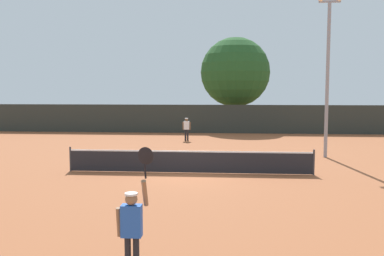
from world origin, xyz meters
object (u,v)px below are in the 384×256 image
(light_pole, at_px, (328,67))
(parked_car_mid, at_px, (276,118))
(tennis_ball, at_px, (201,163))
(large_tree, at_px, (235,72))
(player_receiving, at_px, (187,127))
(parked_car_near, at_px, (135,116))
(parked_car_far, at_px, (308,118))
(player_serving, at_px, (132,222))

(light_pole, bearing_deg, parked_car_mid, 90.84)
(tennis_ball, relative_size, large_tree, 0.01)
(player_receiving, distance_m, parked_car_near, 15.53)
(player_receiving, xyz_separation_m, parked_car_far, (10.93, 13.34, -0.19))
(large_tree, distance_m, parked_car_near, 12.18)
(tennis_ball, bearing_deg, player_receiving, 99.51)
(large_tree, bearing_deg, parked_car_near, 153.99)
(light_pole, distance_m, parked_car_near, 25.51)
(light_pole, height_order, large_tree, light_pole)
(light_pole, relative_size, parked_car_mid, 1.89)
(light_pole, xyz_separation_m, parked_car_far, (2.97, 19.83, -3.94))
(large_tree, xyz_separation_m, parked_car_far, (7.38, 4.31, -4.32))
(player_receiving, xyz_separation_m, parked_car_mid, (7.67, 13.09, -0.19))
(player_receiving, xyz_separation_m, tennis_ball, (1.52, -9.08, -0.93))
(light_pole, relative_size, parked_car_far, 1.92)
(player_serving, distance_m, parked_car_far, 36.04)
(player_receiving, relative_size, parked_car_mid, 0.36)
(parked_car_near, bearing_deg, parked_car_mid, 4.52)
(large_tree, xyz_separation_m, parked_car_mid, (4.12, 4.06, -4.32))
(player_receiving, relative_size, parked_car_far, 0.37)
(parked_car_near, height_order, parked_car_far, same)
(player_receiving, bearing_deg, parked_car_near, -64.52)
(large_tree, bearing_deg, tennis_ball, -96.39)
(parked_car_far, bearing_deg, player_receiving, -133.52)
(player_receiving, distance_m, large_tree, 10.54)
(parked_car_far, bearing_deg, player_serving, -110.27)
(player_receiving, distance_m, parked_car_far, 17.25)
(light_pole, height_order, parked_car_far, light_pole)
(parked_car_near, relative_size, parked_car_mid, 1.01)
(parked_car_mid, bearing_deg, parked_car_near, -176.55)
(large_tree, bearing_deg, player_serving, -94.90)
(tennis_ball, bearing_deg, light_pole, 21.92)
(tennis_ball, height_order, light_pole, light_pole)
(parked_car_mid, bearing_deg, parked_car_far, 11.60)
(tennis_ball, distance_m, parked_car_near, 24.53)
(player_serving, relative_size, player_receiving, 1.58)
(player_receiving, relative_size, tennis_ball, 23.28)
(parked_car_near, bearing_deg, large_tree, -17.78)
(tennis_ball, relative_size, light_pole, 0.01)
(tennis_ball, relative_size, parked_car_mid, 0.02)
(parked_car_near, relative_size, parked_car_far, 1.02)
(large_tree, xyz_separation_m, parked_car_near, (-10.23, 4.99, -4.32))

